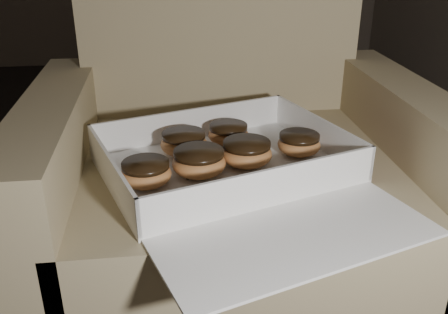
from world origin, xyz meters
TOP-DOWN VIEW (x-y plane):
  - armchair at (0.76, 0.00)m, footprint 0.81×0.68m
  - bakery_box at (0.74, -0.16)m, footprint 0.56×0.61m
  - donut_a at (0.68, -0.14)m, footprint 0.10×0.10m
  - donut_b at (0.75, -0.01)m, footprint 0.08×0.08m
  - donut_c at (0.65, -0.05)m, footprint 0.09×0.09m
  - donut_d at (0.77, -0.11)m, footprint 0.09×0.09m
  - donut_e at (0.88, -0.08)m, footprint 0.08×0.08m
  - donut_f at (0.58, -0.17)m, footprint 0.09×0.09m
  - crumb_a at (0.66, -0.16)m, footprint 0.01×0.01m
  - crumb_b at (0.61, -0.21)m, footprint 0.01×0.01m
  - crumb_c at (0.81, -0.22)m, footprint 0.01×0.01m

SIDE VIEW (x-z plane):
  - armchair at x=0.76m, z-range -0.16..0.69m
  - crumb_a at x=0.66m, z-range 0.39..0.39m
  - crumb_b at x=0.61m, z-range 0.39..0.39m
  - crumb_c at x=0.81m, z-range 0.39..0.39m
  - bakery_box at x=0.74m, z-range 0.36..0.43m
  - donut_b at x=0.75m, z-range 0.39..0.43m
  - donut_e at x=0.88m, z-range 0.39..0.43m
  - donut_f at x=0.58m, z-range 0.39..0.43m
  - donut_c at x=0.65m, z-range 0.39..0.43m
  - donut_d at x=0.77m, z-range 0.39..0.43m
  - donut_a at x=0.68m, z-range 0.39..0.44m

